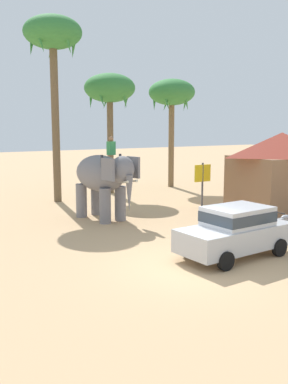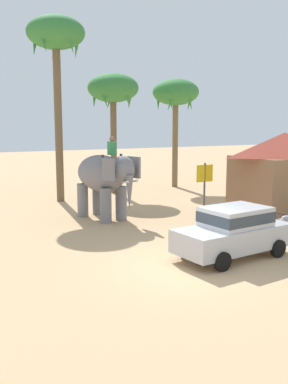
% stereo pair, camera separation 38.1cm
% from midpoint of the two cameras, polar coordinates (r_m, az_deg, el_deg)
% --- Properties ---
extents(ground_plane, '(120.00, 120.00, 0.00)m').
position_cam_midpoint_polar(ground_plane, '(13.74, 6.37, -9.89)').
color(ground_plane, tan).
extents(car_sedan_foreground, '(4.23, 2.14, 1.70)m').
position_cam_midpoint_polar(car_sedan_foreground, '(14.84, 12.44, -4.89)').
color(car_sedan_foreground, '#B7BABF').
rests_on(car_sedan_foreground, ground).
extents(elephant_with_mahout, '(2.30, 4.01, 3.88)m').
position_cam_midpoint_polar(elephant_with_mahout, '(20.12, -4.70, 1.96)').
color(elephant_with_mahout, slate).
rests_on(elephant_with_mahout, ground).
extents(motorcycle_fourth_in_row, '(1.80, 0.55, 0.94)m').
position_cam_midpoint_polar(motorcycle_fourth_in_row, '(18.52, 18.99, -3.90)').
color(motorcycle_fourth_in_row, black).
rests_on(motorcycle_fourth_in_row, ground).
extents(palm_tree_behind_elephant, '(3.20, 3.20, 7.50)m').
position_cam_midpoint_polar(palm_tree_behind_elephant, '(30.76, 4.55, 12.59)').
color(palm_tree_behind_elephant, brown).
rests_on(palm_tree_behind_elephant, ground).
extents(palm_tree_near_hut, '(3.20, 3.20, 10.27)m').
position_cam_midpoint_polar(palm_tree_near_hut, '(25.59, -11.06, 18.99)').
color(palm_tree_near_hut, brown).
rests_on(palm_tree_near_hut, ground).
extents(palm_tree_left_of_road, '(3.20, 3.20, 7.55)m').
position_cam_midpoint_polar(palm_tree_left_of_road, '(27.92, -3.68, 13.09)').
color(palm_tree_left_of_road, brown).
rests_on(palm_tree_left_of_road, ground).
extents(roadside_hut, '(5.31, 4.57, 4.00)m').
position_cam_midpoint_polar(roadside_hut, '(23.27, 18.26, 2.82)').
color(roadside_hut, '#8C6647').
rests_on(roadside_hut, ground).
extents(signboard_yellow, '(1.00, 0.10, 2.40)m').
position_cam_midpoint_polar(signboard_yellow, '(23.13, 8.44, 2.05)').
color(signboard_yellow, '#4C4C51').
rests_on(signboard_yellow, ground).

